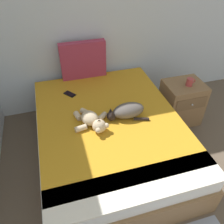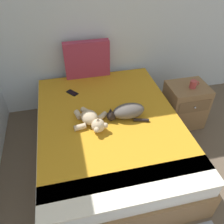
% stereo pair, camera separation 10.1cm
% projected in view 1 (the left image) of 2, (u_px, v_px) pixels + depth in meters
% --- Properties ---
extents(wall_back, '(4.26, 0.06, 2.65)m').
position_uv_depth(wall_back, '(148.00, 5.00, 2.93)').
color(wall_back, silver).
rests_on(wall_back, ground_plane).
extents(bed, '(1.53, 1.99, 0.53)m').
position_uv_depth(bed, '(109.00, 137.00, 2.62)').
color(bed, olive).
rests_on(bed, ground_plane).
extents(patterned_cushion, '(0.58, 0.10, 0.48)m').
position_uv_depth(patterned_cushion, '(83.00, 60.00, 2.97)').
color(patterned_cushion, '#A5334C').
rests_on(patterned_cushion, bed).
extents(cat, '(0.43, 0.25, 0.15)m').
position_uv_depth(cat, '(127.00, 111.00, 2.44)').
color(cat, '#59514C').
rests_on(cat, bed).
extents(teddy_bear, '(0.37, 0.45, 0.15)m').
position_uv_depth(teddy_bear, '(92.00, 121.00, 2.33)').
color(teddy_bear, beige).
rests_on(teddy_bear, bed).
extents(cell_phone, '(0.15, 0.16, 0.01)m').
position_uv_depth(cell_phone, '(70.00, 94.00, 2.80)').
color(cell_phone, black).
rests_on(cell_phone, bed).
extents(nightstand, '(0.49, 0.44, 0.57)m').
position_uv_depth(nightstand, '(181.00, 103.00, 3.08)').
color(nightstand, olive).
rests_on(nightstand, ground_plane).
extents(mug, '(0.12, 0.08, 0.09)m').
position_uv_depth(mug, '(190.00, 82.00, 2.85)').
color(mug, '#B23F3F').
rests_on(mug, nightstand).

